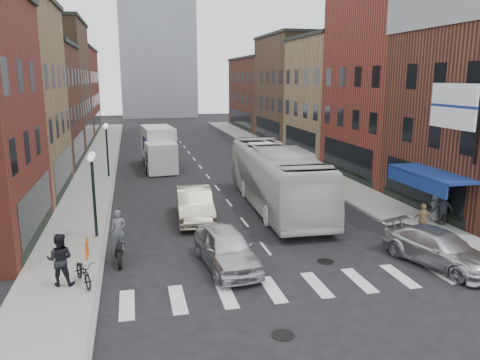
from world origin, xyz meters
name	(u,v)px	position (x,y,z in m)	size (l,w,h in m)	color
ground	(272,257)	(0.00, 0.00, 0.00)	(160.00, 160.00, 0.00)	black
sidewalk_left	(97,168)	(-8.50, 22.00, 0.07)	(3.00, 74.00, 0.15)	gray
sidewalk_right	(291,160)	(8.50, 22.00, 0.07)	(3.00, 74.00, 0.15)	gray
curb_left	(116,168)	(-7.00, 22.00, 0.00)	(0.20, 74.00, 0.16)	gray
curb_right	(275,162)	(7.00, 22.00, 0.00)	(0.20, 74.00, 0.16)	gray
crosswalk_stripes	(296,287)	(0.00, -3.00, 0.00)	(12.00, 2.20, 0.01)	silver
bldg_left_mid_b	(12,106)	(-14.99, 24.00, 5.15)	(10.30, 10.20, 10.30)	#4C241B
bldg_left_far_a	(36,85)	(-14.99, 35.00, 6.65)	(10.30, 12.20, 13.30)	#493424
bldg_left_far_b	(57,91)	(-14.99, 49.00, 5.65)	(10.30, 16.20, 11.30)	maroon
bldg_right_mid_a	(411,82)	(15.00, 14.00, 7.15)	(10.30, 10.20, 14.30)	maroon
bldg_right_mid_b	(350,97)	(14.99, 24.00, 5.65)	(10.30, 10.20, 11.30)	#8F734E
bldg_right_far_a	(308,89)	(14.99, 35.00, 6.15)	(10.30, 12.20, 12.30)	#493424
bldg_right_far_b	(273,93)	(14.99, 49.00, 5.15)	(10.30, 16.20, 10.30)	#4C241B
awning_blue	(427,175)	(8.93, 2.50, 2.63)	(1.80, 5.00, 0.78)	navy
billboard_sign	(455,108)	(8.59, 0.50, 6.13)	(1.52, 3.00, 3.70)	black
streetlamp_near	(93,179)	(-7.40, 4.00, 2.91)	(0.32, 1.22, 4.11)	black
streetlamp_far	(107,140)	(-7.40, 18.00, 2.91)	(0.32, 1.22, 4.11)	black
bike_rack	(87,248)	(-7.60, 1.30, 0.55)	(0.08, 0.68, 0.80)	#D8590C
box_truck	(159,148)	(-3.40, 21.27, 1.66)	(2.79, 7.88, 3.36)	silver
motorcycle_rider	(119,238)	(-6.27, 0.89, 1.04)	(0.64, 2.18, 2.22)	black
transit_bus	(276,177)	(2.50, 7.47, 1.79)	(3.01, 12.85, 3.58)	silver
sedan_left_near	(226,248)	(-2.10, -0.59, 0.80)	(1.88, 4.67, 1.59)	#B9BABF
sedan_left_far	(194,205)	(-2.50, 6.00, 0.85)	(1.80, 5.15, 1.70)	#B9B096
curb_car	(439,248)	(6.30, -2.35, 0.71)	(1.99, 4.90, 1.42)	#AEAEB3
parked_bicycle	(83,272)	(-7.50, -1.31, 0.62)	(0.63, 1.80, 0.94)	black
ped_left_solo	(60,259)	(-8.28, -1.19, 1.11)	(0.94, 0.54, 1.93)	black
ped_right_a	(443,208)	(9.57, 1.91, 1.03)	(1.13, 0.56, 1.75)	black
ped_right_b	(423,220)	(7.58, 0.64, 0.92)	(0.91, 0.45, 1.55)	#92734A
ped_right_c	(436,207)	(9.53, 2.43, 0.92)	(0.76, 0.49, 1.55)	#585C60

